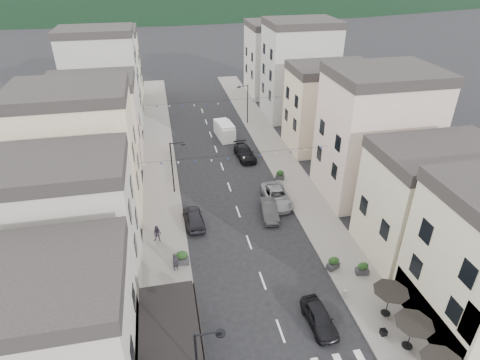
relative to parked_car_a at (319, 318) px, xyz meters
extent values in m
cube|color=slate|center=(-10.30, 26.00, -0.62)|extent=(4.00, 76.00, 0.12)
cube|color=slate|center=(4.70, 26.00, -0.62)|extent=(4.00, 76.00, 0.12)
cube|color=#B1ACA3|center=(-18.30, -1.00, 3.32)|extent=(12.00, 8.00, 8.00)
cube|color=black|center=(-10.30, -1.00, 2.52)|extent=(3.60, 7.50, 0.15)
cube|color=black|center=(-8.50, -1.00, 2.02)|extent=(0.34, 7.50, 0.99)
cylinder|color=black|center=(-8.60, 2.50, 0.92)|extent=(0.10, 0.10, 3.20)
cube|color=#B1ACA3|center=(-17.30, 8.00, 4.32)|extent=(10.00, 7.00, 10.00)
cube|color=#262323|center=(-17.30, 8.00, 9.82)|extent=(10.20, 7.14, 1.00)
cube|color=#BEB08F|center=(-17.30, 18.00, 5.32)|extent=(10.00, 8.00, 12.00)
cube|color=#262323|center=(-17.30, 18.00, 11.82)|extent=(10.20, 8.16, 1.00)
cube|color=#BEA59A|center=(-17.30, 30.00, 4.07)|extent=(10.00, 8.00, 9.50)
cube|color=#262323|center=(-17.30, 30.00, 9.32)|extent=(10.20, 8.16, 1.00)
cube|color=#9A9A95|center=(-17.30, 42.00, 5.82)|extent=(10.00, 7.00, 13.00)
cube|color=#262323|center=(-17.30, 42.00, 12.82)|extent=(10.20, 7.14, 1.00)
cube|color=beige|center=(-17.30, 54.00, 4.82)|extent=(10.00, 9.00, 11.00)
cube|color=#262323|center=(-17.30, 54.00, 10.82)|extent=(10.20, 9.18, 1.00)
cube|color=beige|center=(11.70, 6.00, 3.82)|extent=(10.00, 7.00, 9.00)
cube|color=#262323|center=(11.70, 6.00, 8.82)|extent=(10.20, 7.14, 1.00)
cube|color=#BEA59A|center=(11.70, 16.00, 5.57)|extent=(10.00, 8.00, 12.50)
cube|color=#262323|center=(11.70, 16.00, 12.32)|extent=(10.20, 8.16, 1.00)
cube|color=#BEB08F|center=(11.70, 28.00, 4.32)|extent=(10.00, 7.00, 10.00)
cube|color=#262323|center=(11.70, 28.00, 9.82)|extent=(10.20, 7.14, 1.00)
cube|color=#9A9A95|center=(11.70, 40.00, 6.07)|extent=(10.00, 8.00, 13.50)
cube|color=#262323|center=(11.70, 40.00, 13.32)|extent=(10.20, 8.16, 1.00)
cube|color=#B1ACA3|center=(11.70, 52.00, 5.07)|extent=(10.00, 9.00, 11.50)
cube|color=#262323|center=(11.70, 52.00, 11.32)|extent=(10.20, 9.18, 1.00)
cylinder|color=black|center=(4.90, -3.20, 0.59)|extent=(0.06, 0.06, 2.30)
cone|color=black|center=(4.90, -3.20, 1.69)|extent=(2.50, 2.50, 0.55)
cylinder|color=black|center=(4.90, -3.20, -0.19)|extent=(0.70, 0.70, 0.04)
cylinder|color=black|center=(4.90, -0.40, 0.59)|extent=(0.06, 0.06, 2.30)
cone|color=black|center=(4.90, -0.40, 1.69)|extent=(2.50, 2.50, 0.55)
cylinder|color=black|center=(4.90, -0.40, -0.19)|extent=(0.70, 0.70, 0.04)
cylinder|color=black|center=(-8.20, -4.00, 5.22)|extent=(1.40, 0.10, 0.10)
cylinder|color=black|center=(-7.55, -4.00, 5.07)|extent=(0.56, 0.56, 0.08)
cylinder|color=black|center=(-8.90, 20.00, 2.32)|extent=(0.14, 0.14, 6.00)
cylinder|color=black|center=(-8.20, 20.00, 5.22)|extent=(1.40, 0.10, 0.10)
cylinder|color=black|center=(-7.55, 20.00, 5.07)|extent=(0.56, 0.56, 0.08)
cylinder|color=black|center=(3.30, 38.00, 2.32)|extent=(0.14, 0.14, 6.00)
cylinder|color=black|center=(2.60, 38.00, 5.22)|extent=(1.40, 0.10, 0.10)
cylinder|color=black|center=(1.95, 38.00, 5.07)|extent=(0.56, 0.56, 0.08)
cylinder|color=gray|center=(-8.50, 0.00, -0.26)|extent=(0.26, 0.26, 0.60)
cylinder|color=gray|center=(-8.50, 3.00, -0.26)|extent=(0.26, 0.26, 0.60)
cylinder|color=gray|center=(2.90, 2.00, -0.26)|extent=(0.26, 0.26, 0.60)
cylinder|color=black|center=(-2.80, 16.00, 5.32)|extent=(19.00, 0.02, 0.02)
cone|color=beige|center=(-11.51, 16.00, 5.13)|extent=(0.28, 0.28, 0.24)
cone|color=navy|center=(-9.93, 16.00, 5.04)|extent=(0.28, 0.28, 0.24)
cone|color=beige|center=(-8.34, 16.00, 4.97)|extent=(0.28, 0.28, 0.24)
cone|color=navy|center=(-6.76, 16.00, 4.90)|extent=(0.28, 0.28, 0.24)
cone|color=beige|center=(-5.17, 16.00, 4.86)|extent=(0.28, 0.28, 0.24)
cone|color=navy|center=(-3.59, 16.00, 4.83)|extent=(0.28, 0.28, 0.24)
cone|color=beige|center=(-2.01, 16.00, 4.83)|extent=(0.28, 0.28, 0.24)
cone|color=navy|center=(-0.42, 16.00, 4.86)|extent=(0.28, 0.28, 0.24)
cone|color=beige|center=(1.16, 16.00, 4.90)|extent=(0.28, 0.28, 0.24)
cone|color=navy|center=(2.74, 16.00, 4.97)|extent=(0.28, 0.28, 0.24)
cone|color=beige|center=(4.33, 16.00, 5.04)|extent=(0.28, 0.28, 0.24)
cone|color=navy|center=(5.91, 16.00, 5.13)|extent=(0.28, 0.28, 0.24)
cylinder|color=black|center=(-2.80, 32.00, 5.32)|extent=(19.00, 0.02, 0.02)
cone|color=beige|center=(-11.51, 32.00, 5.13)|extent=(0.28, 0.28, 0.24)
cone|color=navy|center=(-9.93, 32.00, 5.04)|extent=(0.28, 0.28, 0.24)
cone|color=beige|center=(-8.34, 32.00, 4.97)|extent=(0.28, 0.28, 0.24)
cone|color=navy|center=(-6.76, 32.00, 4.90)|extent=(0.28, 0.28, 0.24)
cone|color=beige|center=(-5.17, 32.00, 4.86)|extent=(0.28, 0.28, 0.24)
cone|color=navy|center=(-3.59, 32.00, 4.83)|extent=(0.28, 0.28, 0.24)
cone|color=beige|center=(-2.01, 32.00, 4.83)|extent=(0.28, 0.28, 0.24)
cone|color=navy|center=(-0.42, 32.00, 4.86)|extent=(0.28, 0.28, 0.24)
cone|color=beige|center=(1.16, 32.00, 4.90)|extent=(0.28, 0.28, 0.24)
cone|color=navy|center=(2.74, 32.00, 4.97)|extent=(0.28, 0.28, 0.24)
cone|color=beige|center=(4.33, 32.00, 5.04)|extent=(0.28, 0.28, 0.24)
cone|color=navy|center=(5.91, 32.00, 5.13)|extent=(0.28, 0.28, 0.24)
imported|color=black|center=(0.00, 0.00, 0.00)|extent=(1.82, 4.08, 1.36)
imported|color=#2D2E30|center=(0.07, 13.63, 0.02)|extent=(1.93, 4.38, 1.40)
imported|color=gray|center=(1.48, 15.89, 0.08)|extent=(2.66, 5.53, 1.52)
imported|color=black|center=(0.44, 26.71, 0.04)|extent=(2.40, 5.11, 1.44)
imported|color=black|center=(-7.40, 13.75, 0.06)|extent=(2.04, 4.46, 1.48)
cube|color=silver|center=(-1.00, 33.63, 0.33)|extent=(2.44, 5.03, 2.02)
cube|color=silver|center=(-0.93, 33.03, 1.39)|extent=(2.21, 3.42, 0.50)
cylinder|color=black|center=(-1.60, 31.73, -0.33)|extent=(0.33, 0.73, 0.71)
cylinder|color=black|center=(0.00, 31.91, -0.33)|extent=(0.33, 0.73, 0.71)
cylinder|color=black|center=(-2.00, 35.35, -0.33)|extent=(0.33, 0.73, 0.71)
cylinder|color=black|center=(-0.40, 35.52, -0.33)|extent=(0.33, 0.73, 0.71)
imported|color=black|center=(-9.52, 7.58, 0.25)|extent=(0.70, 0.61, 1.62)
imported|color=#27212C|center=(-10.88, 11.71, 0.24)|extent=(0.94, 0.83, 1.61)
cube|color=#2B2B2D|center=(-9.01, 4.27, -0.28)|extent=(1.24, 0.93, 0.55)
ellipsoid|color=black|center=(-9.01, 4.27, 0.32)|extent=(0.97, 0.62, 0.71)
cube|color=#2F2F31|center=(-8.96, 8.21, -0.27)|extent=(1.21, 0.76, 0.57)
ellipsoid|color=black|center=(-8.96, 8.21, 0.36)|extent=(1.01, 0.64, 0.73)
cube|color=#2D2D2F|center=(5.30, 4.01, -0.31)|extent=(1.10, 0.72, 0.51)
ellipsoid|color=black|center=(5.30, 4.01, 0.26)|extent=(0.90, 0.57, 0.66)
cube|color=#2E2E31|center=(3.23, 5.09, -0.30)|extent=(1.19, 0.94, 0.53)
ellipsoid|color=black|center=(3.23, 5.09, 0.28)|extent=(0.92, 0.59, 0.67)
cube|color=#303133|center=(3.20, 20.34, -0.31)|extent=(1.16, 0.92, 0.51)
ellipsoid|color=black|center=(3.20, 20.34, 0.25)|extent=(0.90, 0.57, 0.65)
camera|label=1|loc=(-9.41, -18.02, 22.45)|focal=30.00mm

